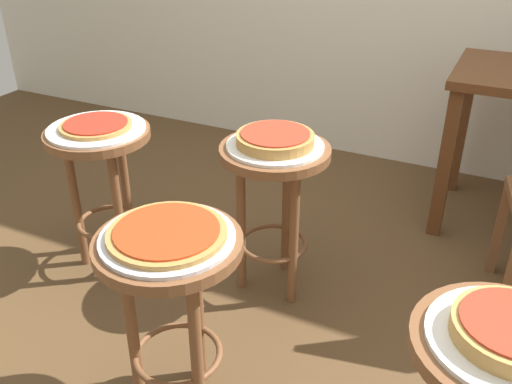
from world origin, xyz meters
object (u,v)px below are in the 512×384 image
(stool_leftside, at_px, (102,166))
(stool_rear, at_px, (274,184))
(serving_plate_rear, at_px, (275,146))
(stool_middle, at_px, (172,285))
(serving_plate_foreground, at_px, (510,340))
(pizza_leftside, at_px, (96,125))
(serving_plate_leftside, at_px, (96,129))
(pizza_middle, at_px, (167,233))
(pizza_rear, at_px, (275,139))
(serving_plate_middle, at_px, (167,238))

(stool_leftside, bearing_deg, stool_rear, 12.57)
(stool_leftside, distance_m, serving_plate_rear, 0.73)
(stool_middle, distance_m, stool_rear, 0.68)
(serving_plate_foreground, relative_size, pizza_leftside, 1.26)
(serving_plate_leftside, distance_m, stool_rear, 0.73)
(stool_rear, distance_m, serving_plate_rear, 0.16)
(stool_middle, distance_m, pizza_middle, 0.18)
(pizza_rear, bearing_deg, stool_middle, -91.25)
(stool_rear, xyz_separation_m, pizza_rear, (0.00, -0.00, 0.19))
(stool_middle, bearing_deg, stool_leftside, 142.16)
(serving_plate_middle, xyz_separation_m, pizza_leftside, (-0.68, 0.53, 0.02))
(serving_plate_foreground, relative_size, serving_plate_rear, 0.98)
(pizza_leftside, bearing_deg, serving_plate_middle, -37.84)
(stool_leftside, height_order, serving_plate_rear, serving_plate_rear)
(pizza_leftside, distance_m, serving_plate_rear, 0.71)
(pizza_leftside, bearing_deg, serving_plate_rear, 12.57)
(stool_leftside, bearing_deg, pizza_rear, 12.57)
(serving_plate_middle, relative_size, pizza_leftside, 1.33)
(stool_rear, bearing_deg, pizza_rear, -90.00)
(serving_plate_leftside, distance_m, pizza_leftside, 0.02)
(serving_plate_rear, bearing_deg, serving_plate_middle, -91.25)
(serving_plate_foreground, height_order, pizza_rear, pizza_rear)
(stool_leftside, bearing_deg, serving_plate_middle, -37.84)
(serving_plate_foreground, bearing_deg, serving_plate_leftside, 160.56)
(serving_plate_leftside, distance_m, serving_plate_rear, 0.71)
(stool_middle, height_order, serving_plate_rear, serving_plate_rear)
(serving_plate_middle, distance_m, serving_plate_rear, 0.68)
(stool_leftside, relative_size, pizza_rear, 2.19)
(serving_plate_middle, xyz_separation_m, stool_leftside, (-0.68, 0.53, -0.16))
(pizza_middle, bearing_deg, serving_plate_rear, 88.75)
(stool_leftside, relative_size, stool_rear, 1.00)
(stool_middle, distance_m, pizza_rear, 0.71)
(serving_plate_middle, bearing_deg, serving_plate_leftside, 142.16)
(stool_middle, distance_m, serving_plate_rear, 0.70)
(pizza_middle, bearing_deg, stool_rear, 88.75)
(pizza_leftside, xyz_separation_m, pizza_rear, (0.69, 0.15, 0.01))
(pizza_leftside, bearing_deg, serving_plate_foreground, -19.44)
(stool_leftside, distance_m, pizza_rear, 0.74)
(serving_plate_leftside, xyz_separation_m, serving_plate_rear, (0.69, 0.15, 0.00))
(serving_plate_foreground, relative_size, stool_leftside, 0.56)
(stool_middle, bearing_deg, pizza_leftside, 142.16)
(pizza_middle, relative_size, pizza_leftside, 1.17)
(stool_middle, distance_m, serving_plate_leftside, 0.88)
(serving_plate_middle, relative_size, pizza_middle, 1.14)
(stool_leftside, bearing_deg, stool_middle, -37.84)
(stool_leftside, xyz_separation_m, stool_rear, (0.69, 0.15, 0.00))
(pizza_leftside, bearing_deg, pizza_rear, 12.57)
(stool_middle, relative_size, pizza_leftside, 2.24)
(stool_leftside, height_order, pizza_rear, pizza_rear)
(stool_leftside, bearing_deg, serving_plate_rear, 12.57)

